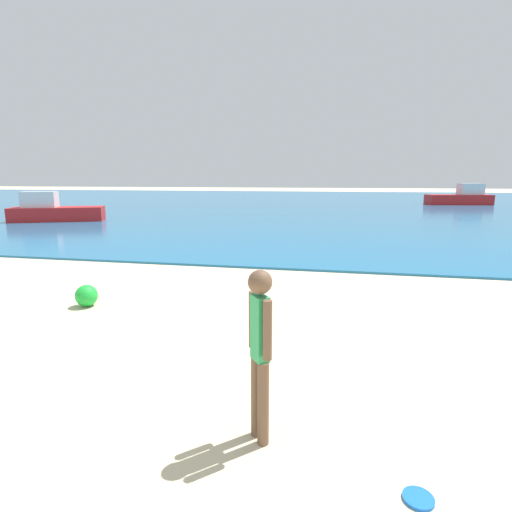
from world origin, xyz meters
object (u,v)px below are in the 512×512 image
object	(u,v)px
frisbee	(418,499)
boat_far	(461,197)
beach_ball	(86,296)
person_standing	(260,346)
boat_near	(54,211)

from	to	relation	value
frisbee	boat_far	world-z (taller)	boat_far
frisbee	beach_ball	distance (m)	6.17
frisbee	boat_far	xyz separation A→B (m)	(9.63, 34.75, 0.67)
person_standing	boat_near	size ratio (longest dim) A/B	0.33
boat_far	beach_ball	distance (m)	34.53
boat_near	boat_far	bearing A→B (deg)	13.32
frisbee	person_standing	bearing A→B (deg)	160.33
frisbee	beach_ball	size ratio (longest dim) A/B	0.57
beach_ball	boat_far	bearing A→B (deg)	64.80
frisbee	boat_near	world-z (taller)	boat_near
person_standing	frisbee	bearing A→B (deg)	33.57
person_standing	beach_ball	bearing A→B (deg)	-165.61
frisbee	boat_near	size ratio (longest dim) A/B	0.05
person_standing	frisbee	xyz separation A→B (m)	(1.26, -0.45, -0.87)
beach_ball	person_standing	bearing A→B (deg)	-38.84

